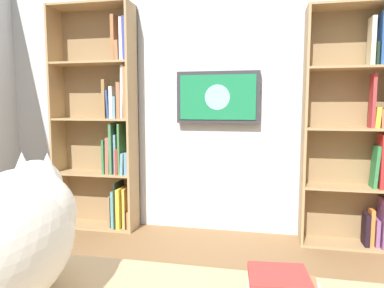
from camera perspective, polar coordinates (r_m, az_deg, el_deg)
wall_back at (r=3.47m, az=3.92°, el=8.04°), size 4.52×0.06×2.70m
bookshelf_left at (r=3.37m, az=25.79°, el=2.15°), size 0.79×0.28×2.08m
bookshelf_right at (r=3.63m, az=-13.86°, el=3.08°), size 0.83×0.28×2.21m
wall_mounted_tv at (r=3.38m, az=4.20°, el=7.55°), size 0.79×0.07×0.49m
cat at (r=1.02m, az=-28.52°, el=-12.91°), size 0.35×0.64×0.38m
desk_book_stack at (r=1.02m, az=14.46°, el=-21.67°), size 0.20×0.15×0.07m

